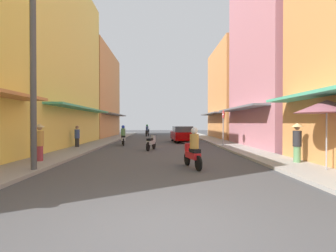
# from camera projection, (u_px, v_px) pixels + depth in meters

# --- Properties ---
(ground_plane) EXTENTS (86.95, 86.95, 0.00)m
(ground_plane) POSITION_uv_depth(u_px,v_px,m) (161.00, 145.00, 19.87)
(ground_plane) COLOR #424244
(sidewalk_left) EXTENTS (1.97, 47.52, 0.12)m
(sidewalk_left) POSITION_uv_depth(u_px,v_px,m) (95.00, 145.00, 19.73)
(sidewalk_left) COLOR gray
(sidewalk_left) RESTS_ON ground
(sidewalk_right) EXTENTS (1.97, 47.52, 0.12)m
(sidewalk_right) POSITION_uv_depth(u_px,v_px,m) (226.00, 144.00, 20.02)
(sidewalk_right) COLOR #9E9991
(sidewalk_right) RESTS_ON ground
(building_left_mid) EXTENTS (7.05, 12.75, 12.74)m
(building_left_mid) POSITION_uv_depth(u_px,v_px,m) (37.00, 61.00, 18.73)
(building_left_mid) COLOR #EFD159
(building_left_mid) RESTS_ON ground
(building_left_far) EXTENTS (7.05, 12.05, 10.69)m
(building_left_far) POSITION_uv_depth(u_px,v_px,m) (88.00, 94.00, 31.49)
(building_left_far) COLOR #D88C4C
(building_left_far) RESTS_ON ground
(building_right_mid) EXTENTS (7.05, 9.22, 12.96)m
(building_right_mid) POSITION_uv_depth(u_px,v_px,m) (287.00, 58.00, 18.30)
(building_right_mid) COLOR #B7727F
(building_right_mid) RESTS_ON ground
(building_right_far) EXTENTS (7.05, 9.50, 10.24)m
(building_right_far) POSITION_uv_depth(u_px,v_px,m) (242.00, 93.00, 28.58)
(building_right_far) COLOR #D88C4C
(building_right_far) RESTS_ON ground
(motorbike_red) EXTENTS (0.65, 1.78, 1.58)m
(motorbike_red) POSITION_uv_depth(u_px,v_px,m) (193.00, 150.00, 9.74)
(motorbike_red) COLOR black
(motorbike_red) RESTS_ON ground
(motorbike_white) EXTENTS (0.63, 1.79, 1.58)m
(motorbike_white) POSITION_uv_depth(u_px,v_px,m) (123.00, 136.00, 19.90)
(motorbike_white) COLOR black
(motorbike_white) RESTS_ON ground
(motorbike_black) EXTENTS (0.58, 1.80, 1.58)m
(motorbike_black) POSITION_uv_depth(u_px,v_px,m) (147.00, 131.00, 33.33)
(motorbike_black) COLOR black
(motorbike_black) RESTS_ON ground
(motorbike_silver) EXTENTS (0.68, 1.77, 0.96)m
(motorbike_silver) POSITION_uv_depth(u_px,v_px,m) (151.00, 142.00, 16.34)
(motorbike_silver) COLOR black
(motorbike_silver) RESTS_ON ground
(parked_car) EXTENTS (2.03, 4.21, 1.45)m
(parked_car) POSITION_uv_depth(u_px,v_px,m) (182.00, 134.00, 23.20)
(parked_car) COLOR #8C0000
(parked_car) RESTS_ON ground
(pedestrian_far) EXTENTS (0.44, 0.44, 1.75)m
(pedestrian_far) POSITION_uv_depth(u_px,v_px,m) (297.00, 141.00, 10.46)
(pedestrian_far) COLOR #598C59
(pedestrian_far) RESTS_ON ground
(pedestrian_foreground) EXTENTS (0.34, 0.34, 1.56)m
(pedestrian_foreground) POSITION_uv_depth(u_px,v_px,m) (77.00, 137.00, 17.25)
(pedestrian_foreground) COLOR #262628
(pedestrian_foreground) RESTS_ON ground
(pedestrian_crossing) EXTENTS (0.44, 0.44, 1.72)m
(pedestrian_crossing) POSITION_uv_depth(u_px,v_px,m) (40.00, 141.00, 10.82)
(pedestrian_crossing) COLOR #99333F
(pedestrian_crossing) RESTS_ON ground
(vendor_umbrella) EXTENTS (2.13, 2.13, 2.55)m
(vendor_umbrella) POSITION_uv_depth(u_px,v_px,m) (327.00, 106.00, 8.77)
(vendor_umbrella) COLOR #99999E
(vendor_umbrella) RESTS_ON ground
(utility_pole) EXTENTS (0.20, 1.20, 7.78)m
(utility_pole) POSITION_uv_depth(u_px,v_px,m) (33.00, 59.00, 8.80)
(utility_pole) COLOR #4C4C4F
(utility_pole) RESTS_ON ground
(street_sign_no_entry) EXTENTS (0.07, 0.60, 2.65)m
(street_sign_no_entry) POSITION_uv_depth(u_px,v_px,m) (223.00, 123.00, 17.65)
(street_sign_no_entry) COLOR gray
(street_sign_no_entry) RESTS_ON ground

